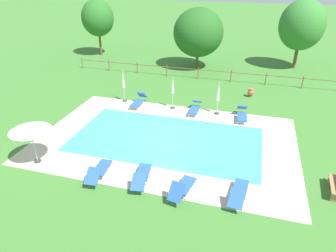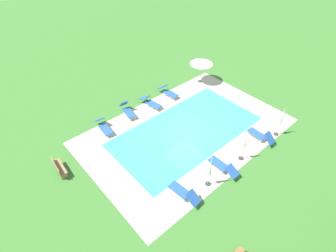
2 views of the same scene
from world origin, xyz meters
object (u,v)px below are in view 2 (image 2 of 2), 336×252
sun_lounger_north_far (222,166)px  patio_umbrella_closed_row_west (245,143)px  sun_lounger_north_near_steps (260,135)px  patio_umbrella_closed_row_mid_west (281,119)px  sun_lounger_north_mid (104,127)px  sun_lounger_north_end (168,92)px  patio_umbrella_open_foreground (201,62)px  sun_lounger_south_near_corner (183,192)px  wooden_bench_lawn_side (59,167)px  sun_lounger_south_end (151,103)px  patio_umbrella_closed_row_centre (210,169)px  sun_lounger_south_mid (128,110)px

sun_lounger_north_far → patio_umbrella_closed_row_west: patio_umbrella_closed_row_west is taller
sun_lounger_north_near_steps → patio_umbrella_closed_row_mid_west: patio_umbrella_closed_row_mid_west is taller
sun_lounger_north_mid → sun_lounger_north_far: (-3.54, 8.01, -0.01)m
sun_lounger_north_far → sun_lounger_north_end: sun_lounger_north_end is taller
patio_umbrella_open_foreground → patio_umbrella_closed_row_west: bearing=59.3°
sun_lounger_north_end → patio_umbrella_closed_row_mid_west: 9.18m
sun_lounger_south_near_corner → wooden_bench_lawn_side: size_ratio=1.34×
sun_lounger_south_end → patio_umbrella_closed_row_centre: size_ratio=0.94×
sun_lounger_north_mid → sun_lounger_north_end: sun_lounger_north_mid is taller
sun_lounger_north_far → wooden_bench_lawn_side: 9.99m
sun_lounger_south_near_corner → patio_umbrella_closed_row_west: patio_umbrella_closed_row_west is taller
sun_lounger_north_mid → patio_umbrella_closed_row_west: 9.79m
patio_umbrella_closed_row_west → wooden_bench_lawn_side: (9.25, -6.71, -0.93)m
sun_lounger_south_end → patio_umbrella_closed_row_mid_west: size_ratio=0.89×
patio_umbrella_closed_row_mid_west → sun_lounger_south_end: bearing=-61.9°
patio_umbrella_closed_row_west → sun_lounger_north_near_steps: bearing=-173.9°
sun_lounger_north_mid → sun_lounger_south_end: bearing=-179.2°
patio_umbrella_closed_row_west → patio_umbrella_closed_row_mid_west: patio_umbrella_closed_row_mid_west is taller
sun_lounger_north_far → sun_lounger_south_mid: size_ratio=1.05×
sun_lounger_north_far → wooden_bench_lawn_side: (7.61, -6.48, 0.11)m
patio_umbrella_open_foreground → patio_umbrella_closed_row_mid_west: patio_umbrella_closed_row_mid_west is taller
patio_umbrella_closed_row_mid_west → sun_lounger_north_near_steps: bearing=-21.6°
sun_lounger_north_end → patio_umbrella_open_foreground: bearing=176.2°
sun_lounger_north_far → patio_umbrella_closed_row_west: (-1.64, 0.23, 1.04)m
sun_lounger_north_near_steps → patio_umbrella_open_foreground: size_ratio=0.91×
sun_lounger_south_mid → patio_umbrella_open_foreground: 7.88m
sun_lounger_north_near_steps → sun_lounger_south_near_corner: size_ratio=0.96×
sun_lounger_north_mid → wooden_bench_lawn_side: 4.35m
patio_umbrella_closed_row_west → patio_umbrella_closed_row_centre: (3.12, -0.07, -0.02)m
wooden_bench_lawn_side → sun_lounger_north_near_steps: bearing=151.2°
sun_lounger_north_far → wooden_bench_lawn_side: wooden_bench_lawn_side is taller
sun_lounger_north_mid → sun_lounger_north_far: size_ratio=1.00×
sun_lounger_north_near_steps → sun_lounger_south_near_corner: 7.26m
sun_lounger_north_end → patio_umbrella_closed_row_centre: size_ratio=0.91×
patio_umbrella_closed_row_centre → sun_lounger_north_mid: bearing=-75.8°
sun_lounger_north_mid → sun_lounger_north_near_steps: bearing=133.8°
sun_lounger_south_mid → patio_umbrella_closed_row_mid_west: bearing=126.4°
patio_umbrella_open_foreground → patio_umbrella_closed_row_west: (4.90, 8.27, -0.55)m
sun_lounger_north_end → wooden_bench_lawn_side: wooden_bench_lawn_side is taller
sun_lounger_north_near_steps → sun_lounger_south_mid: sun_lounger_south_mid is taller
sun_lounger_north_end → patio_umbrella_closed_row_mid_west: patio_umbrella_closed_row_mid_west is taller
sun_lounger_south_mid → sun_lounger_south_end: bearing=169.7°
sun_lounger_south_mid → wooden_bench_lawn_side: sun_lounger_south_mid is taller
patio_umbrella_open_foreground → patio_umbrella_closed_row_mid_west: bearing=82.3°
sun_lounger_north_end → wooden_bench_lawn_side: size_ratio=1.34×
patio_umbrella_open_foreground → patio_umbrella_closed_row_centre: bearing=45.6°
sun_lounger_north_mid → patio_umbrella_closed_row_mid_west: 12.38m
sun_lounger_north_near_steps → patio_umbrella_closed_row_centre: bearing=2.0°
sun_lounger_south_near_corner → patio_umbrella_closed_row_mid_west: (-8.55, 0.68, 1.08)m
patio_umbrella_closed_row_west → wooden_bench_lawn_side: 11.46m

